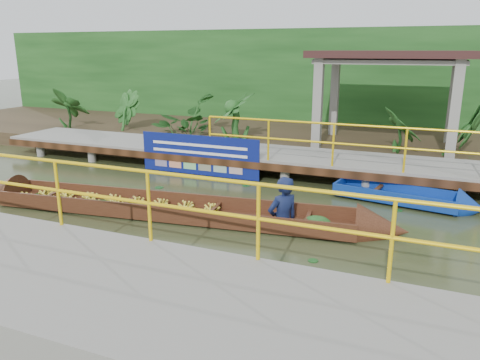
% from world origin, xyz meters
% --- Properties ---
extents(ground, '(80.00, 80.00, 0.00)m').
position_xyz_m(ground, '(0.00, 0.00, 0.00)').
color(ground, '#2C3319').
rests_on(ground, ground).
extents(land_strip, '(30.00, 8.00, 0.45)m').
position_xyz_m(land_strip, '(0.00, 7.50, 0.23)').
color(land_strip, '#302518').
rests_on(land_strip, ground).
extents(far_dock, '(16.00, 2.06, 1.66)m').
position_xyz_m(far_dock, '(0.02, 3.43, 0.48)').
color(far_dock, gray).
rests_on(far_dock, ground).
extents(near_dock, '(18.00, 2.40, 1.73)m').
position_xyz_m(near_dock, '(1.00, -4.20, 0.30)').
color(near_dock, gray).
rests_on(near_dock, ground).
extents(pavilion, '(4.40, 3.00, 3.00)m').
position_xyz_m(pavilion, '(3.00, 6.30, 2.82)').
color(pavilion, gray).
rests_on(pavilion, ground).
extents(foliage_backdrop, '(30.00, 0.80, 4.00)m').
position_xyz_m(foliage_backdrop, '(0.00, 10.00, 2.00)').
color(foliage_backdrop, '#153E14').
rests_on(foliage_backdrop, ground).
extents(vendor_boat, '(9.19, 1.95, 2.19)m').
position_xyz_m(vendor_boat, '(-0.06, -0.46, 0.27)').
color(vendor_boat, '#361A0E').
rests_on(vendor_boat, ground).
extents(moored_blue_boat, '(3.15, 1.29, 0.73)m').
position_xyz_m(moored_blue_boat, '(4.45, 2.01, 0.13)').
color(moored_blue_boat, navy).
rests_on(moored_blue_boat, ground).
extents(blue_banner, '(3.38, 0.04, 1.06)m').
position_xyz_m(blue_banner, '(-1.29, 2.48, 0.56)').
color(blue_banner, navy).
rests_on(blue_banner, ground).
extents(tropical_plants, '(14.05, 1.05, 1.32)m').
position_xyz_m(tropical_plants, '(-1.75, 5.30, 1.11)').
color(tropical_plants, '#153E14').
rests_on(tropical_plants, ground).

